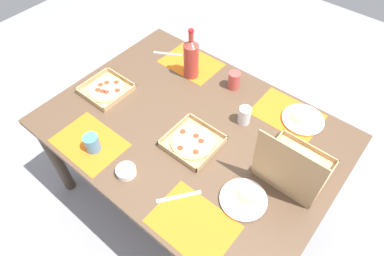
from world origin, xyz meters
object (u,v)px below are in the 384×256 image
(pizza_box_edge_far, at_px, (293,168))
(plate_far_left, at_px, (302,119))
(condiment_bowl, at_px, (126,171))
(cup_clear_right, at_px, (234,80))
(soda_bottle, at_px, (191,58))
(cup_spare, at_px, (92,143))
(plate_middle, at_px, (244,199))
(cup_red, at_px, (244,115))
(pizza_box_corner_right, at_px, (106,89))
(pizza_box_center, at_px, (193,142))

(pizza_box_edge_far, relative_size, plate_far_left, 1.51)
(plate_far_left, distance_m, condiment_bowl, 0.98)
(plate_far_left, xyz_separation_m, cup_clear_right, (0.44, 0.02, 0.04))
(soda_bottle, xyz_separation_m, cup_spare, (0.02, 0.75, -0.08))
(pizza_box_edge_far, xyz_separation_m, cup_clear_right, (0.56, -0.32, 0.00))
(plate_middle, height_order, cup_red, cup_red)
(condiment_bowl, bearing_deg, plate_middle, -155.08)
(pizza_box_corner_right, height_order, pizza_box_edge_far, pizza_box_edge_far)
(pizza_box_edge_far, distance_m, plate_middle, 0.28)
(soda_bottle, xyz_separation_m, cup_red, (-0.46, 0.11, -0.08))
(cup_red, bearing_deg, soda_bottle, -13.73)
(cup_clear_right, bearing_deg, soda_bottle, 16.24)
(condiment_bowl, bearing_deg, plate_far_left, -120.43)
(cup_spare, bearing_deg, cup_red, -127.29)
(cup_spare, relative_size, condiment_bowl, 0.99)
(condiment_bowl, bearing_deg, cup_clear_right, -93.56)
(plate_middle, distance_m, soda_bottle, 0.89)
(pizza_box_center, bearing_deg, pizza_box_edge_far, -161.63)
(cup_red, xyz_separation_m, condiment_bowl, (0.25, 0.63, -0.03))
(pizza_box_corner_right, bearing_deg, pizza_box_center, -177.91)
(pizza_box_corner_right, xyz_separation_m, cup_red, (-0.76, -0.31, 0.04))
(pizza_box_center, height_order, cup_clear_right, cup_clear_right)
(pizza_box_corner_right, height_order, plate_middle, pizza_box_corner_right)
(pizza_box_edge_far, distance_m, cup_clear_right, 0.64)
(pizza_box_corner_right, bearing_deg, cup_spare, 130.28)
(pizza_box_center, relative_size, plate_middle, 1.20)
(pizza_box_center, distance_m, plate_middle, 0.40)
(cup_clear_right, xyz_separation_m, cup_red, (-0.20, 0.19, -0.00))
(plate_middle, bearing_deg, pizza_box_center, -15.01)
(plate_middle, relative_size, soda_bottle, 0.67)
(cup_clear_right, height_order, cup_red, cup_clear_right)
(pizza_box_corner_right, relative_size, cup_red, 2.45)
(soda_bottle, distance_m, cup_red, 0.48)
(cup_spare, bearing_deg, pizza_box_center, -136.57)
(cup_red, distance_m, condiment_bowl, 0.68)
(soda_bottle, relative_size, cup_spare, 3.35)
(cup_clear_right, bearing_deg, pizza_box_edge_far, 150.20)
(plate_far_left, bearing_deg, pizza_box_edge_far, 108.85)
(pizza_box_corner_right, xyz_separation_m, cup_clear_right, (-0.56, -0.50, 0.04))
(cup_clear_right, bearing_deg, pizza_box_center, 99.57)
(pizza_box_corner_right, distance_m, cup_clear_right, 0.75)
(plate_middle, relative_size, plate_far_left, 0.95)
(pizza_box_center, xyz_separation_m, plate_far_left, (-0.36, -0.50, -0.00))
(pizza_box_edge_far, xyz_separation_m, condiment_bowl, (0.61, 0.50, -0.03))
(plate_middle, bearing_deg, cup_clear_right, -51.47)
(pizza_box_center, xyz_separation_m, pizza_box_edge_far, (-0.48, -0.16, 0.04))
(cup_spare, height_order, condiment_bowl, cup_spare)
(soda_bottle, height_order, cup_spare, soda_bottle)
(pizza_box_edge_far, height_order, plate_far_left, pizza_box_edge_far)
(pizza_box_edge_far, bearing_deg, cup_clear_right, -29.80)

